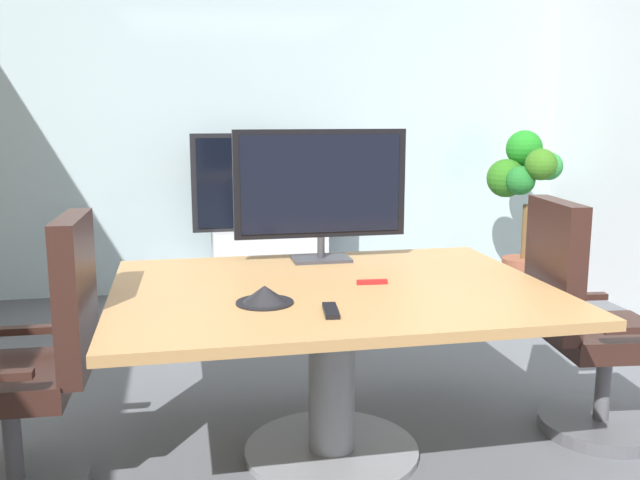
{
  "coord_description": "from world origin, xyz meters",
  "views": [
    {
      "loc": [
        -0.7,
        -2.63,
        1.47
      ],
      "look_at": [
        -0.08,
        0.37,
        0.91
      ],
      "focal_mm": 38.97,
      "sensor_mm": 36.0,
      "label": 1
    }
  ],
  "objects_px": {
    "tv_monitor": "(321,187)",
    "conference_phone": "(265,296)",
    "conference_table": "(332,327)",
    "office_chair_left": "(34,381)",
    "remote_control": "(331,311)",
    "potted_plant": "(523,197)",
    "office_chair_right": "(586,338)",
    "wall_display_unit": "(270,243)"
  },
  "relations": [
    {
      "from": "office_chair_left",
      "to": "conference_phone",
      "type": "height_order",
      "value": "office_chair_left"
    },
    {
      "from": "office_chair_left",
      "to": "office_chair_right",
      "type": "height_order",
      "value": "same"
    },
    {
      "from": "conference_table",
      "to": "office_chair_left",
      "type": "xyz_separation_m",
      "value": [
        -1.19,
        -0.06,
        -0.12
      ]
    },
    {
      "from": "office_chair_left",
      "to": "wall_display_unit",
      "type": "relative_size",
      "value": 0.83
    },
    {
      "from": "wall_display_unit",
      "to": "potted_plant",
      "type": "distance_m",
      "value": 2.07
    },
    {
      "from": "office_chair_right",
      "to": "potted_plant",
      "type": "height_order",
      "value": "potted_plant"
    },
    {
      "from": "office_chair_left",
      "to": "tv_monitor",
      "type": "xyz_separation_m",
      "value": [
        1.24,
        0.57,
        0.66
      ]
    },
    {
      "from": "office_chair_right",
      "to": "conference_phone",
      "type": "xyz_separation_m",
      "value": [
        -1.49,
        -0.19,
        0.33
      ]
    },
    {
      "from": "office_chair_right",
      "to": "wall_display_unit",
      "type": "bearing_deg",
      "value": 28.75
    },
    {
      "from": "conference_table",
      "to": "tv_monitor",
      "type": "xyz_separation_m",
      "value": [
        0.06,
        0.51,
        0.54
      ]
    },
    {
      "from": "tv_monitor",
      "to": "conference_phone",
      "type": "height_order",
      "value": "tv_monitor"
    },
    {
      "from": "office_chair_right",
      "to": "remote_control",
      "type": "xyz_separation_m",
      "value": [
        -1.28,
        -0.36,
        0.31
      ]
    },
    {
      "from": "wall_display_unit",
      "to": "conference_phone",
      "type": "bearing_deg",
      "value": -97.76
    },
    {
      "from": "office_chair_right",
      "to": "wall_display_unit",
      "type": "distance_m",
      "value": 2.91
    },
    {
      "from": "tv_monitor",
      "to": "conference_phone",
      "type": "xyz_separation_m",
      "value": [
        -0.37,
        -0.72,
        -0.33
      ]
    },
    {
      "from": "office_chair_left",
      "to": "tv_monitor",
      "type": "bearing_deg",
      "value": 116.55
    },
    {
      "from": "office_chair_right",
      "to": "remote_control",
      "type": "height_order",
      "value": "office_chair_right"
    },
    {
      "from": "potted_plant",
      "to": "tv_monitor",
      "type": "bearing_deg",
      "value": -137.93
    },
    {
      "from": "conference_phone",
      "to": "remote_control",
      "type": "xyz_separation_m",
      "value": [
        0.22,
        -0.17,
        -0.02
      ]
    },
    {
      "from": "office_chair_left",
      "to": "conference_phone",
      "type": "bearing_deg",
      "value": 81.95
    },
    {
      "from": "tv_monitor",
      "to": "wall_display_unit",
      "type": "bearing_deg",
      "value": 89.31
    },
    {
      "from": "wall_display_unit",
      "to": "potted_plant",
      "type": "relative_size",
      "value": 0.99
    },
    {
      "from": "office_chair_right",
      "to": "tv_monitor",
      "type": "bearing_deg",
      "value": 70.96
    },
    {
      "from": "office_chair_left",
      "to": "potted_plant",
      "type": "distance_m",
      "value": 4.09
    },
    {
      "from": "potted_plant",
      "to": "office_chair_right",
      "type": "bearing_deg",
      "value": -111.01
    },
    {
      "from": "conference_table",
      "to": "potted_plant",
      "type": "bearing_deg",
      "value": 48.29
    },
    {
      "from": "office_chair_left",
      "to": "office_chair_right",
      "type": "relative_size",
      "value": 1.0
    },
    {
      "from": "office_chair_right",
      "to": "wall_display_unit",
      "type": "height_order",
      "value": "wall_display_unit"
    },
    {
      "from": "conference_table",
      "to": "office_chair_left",
      "type": "bearing_deg",
      "value": -177.1
    },
    {
      "from": "office_chair_right",
      "to": "conference_phone",
      "type": "relative_size",
      "value": 4.95
    },
    {
      "from": "office_chair_left",
      "to": "remote_control",
      "type": "bearing_deg",
      "value": 75.22
    },
    {
      "from": "conference_table",
      "to": "tv_monitor",
      "type": "distance_m",
      "value": 0.75
    },
    {
      "from": "tv_monitor",
      "to": "potted_plant",
      "type": "height_order",
      "value": "tv_monitor"
    },
    {
      "from": "office_chair_left",
      "to": "conference_phone",
      "type": "xyz_separation_m",
      "value": [
        0.88,
        -0.15,
        0.33
      ]
    },
    {
      "from": "conference_table",
      "to": "conference_phone",
      "type": "distance_m",
      "value": 0.43
    },
    {
      "from": "potted_plant",
      "to": "conference_phone",
      "type": "distance_m",
      "value": 3.52
    },
    {
      "from": "office_chair_left",
      "to": "tv_monitor",
      "type": "relative_size",
      "value": 1.3
    },
    {
      "from": "office_chair_right",
      "to": "potted_plant",
      "type": "distance_m",
      "value": 2.58
    },
    {
      "from": "tv_monitor",
      "to": "remote_control",
      "type": "relative_size",
      "value": 4.94
    },
    {
      "from": "potted_plant",
      "to": "conference_phone",
      "type": "bearing_deg",
      "value": -133.17
    },
    {
      "from": "office_chair_left",
      "to": "potted_plant",
      "type": "height_order",
      "value": "potted_plant"
    },
    {
      "from": "tv_monitor",
      "to": "conference_phone",
      "type": "distance_m",
      "value": 0.88
    }
  ]
}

